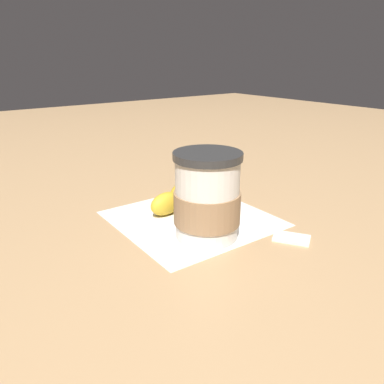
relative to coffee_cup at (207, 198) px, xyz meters
The scene contains 6 objects.
ground_plane 0.09m from the coffee_cup, 17.72° to the right, with size 3.00×3.00×0.00m, color tan.
paper_napkin 0.09m from the coffee_cup, 17.72° to the right, with size 0.23×0.23×0.00m, color white.
coffee_cup is the anchor object (origin of this frame).
muffin 0.09m from the coffee_cup, 37.74° to the right, with size 0.09×0.09×0.10m.
banana 0.14m from the coffee_cup, 19.39° to the right, with size 0.11×0.16×0.04m.
sugar_packet 0.13m from the coffee_cup, 131.98° to the right, with size 0.05×0.03×0.01m, color white.
Camera 1 is at (-0.43, 0.33, 0.24)m, focal length 35.00 mm.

